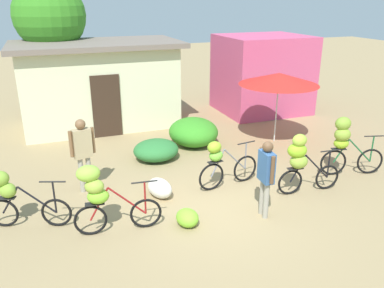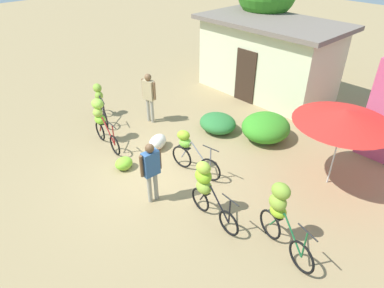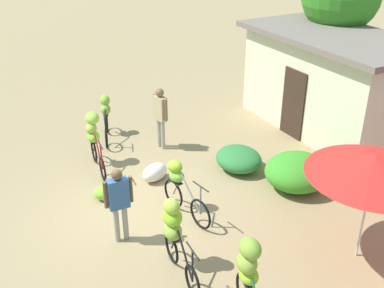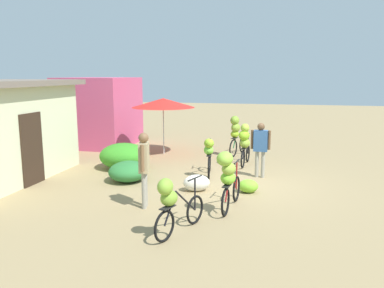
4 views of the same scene
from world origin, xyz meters
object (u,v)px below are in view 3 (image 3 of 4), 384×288
at_px(bicycle_near_pile, 94,136).
at_px(person_vendor, 119,198).
at_px(bicycle_rightmost, 250,277).
at_px(produce_sack, 155,172).
at_px(bicycle_leftmost, 106,115).
at_px(bicycle_by_shop, 175,231).
at_px(banana_pile_on_ground, 105,193).
at_px(person_bystander, 160,112).
at_px(market_umbrella, 374,167).
at_px(bicycle_center_loaded, 181,186).
at_px(building_low, 330,81).

relative_size(bicycle_near_pile, person_vendor, 1.02).
relative_size(bicycle_rightmost, person_vendor, 0.97).
bearing_deg(bicycle_near_pile, produce_sack, 35.88).
xyz_separation_m(bicycle_leftmost, bicycle_by_shop, (5.99, -0.76, 0.18)).
relative_size(bicycle_leftmost, banana_pile_on_ground, 2.80).
bearing_deg(bicycle_by_shop, person_bystander, 157.95).
bearing_deg(market_umbrella, bicycle_rightmost, -84.25).
relative_size(banana_pile_on_ground, person_bystander, 0.32).
bearing_deg(bicycle_rightmost, market_umbrella, 95.75).
xyz_separation_m(bicycle_rightmost, person_vendor, (-2.89, -1.06, 0.10)).
bearing_deg(bicycle_near_pile, bicycle_rightmost, 5.19).
relative_size(market_umbrella, bicycle_rightmost, 1.50).
bearing_deg(banana_pile_on_ground, bicycle_center_loaded, 44.83).
relative_size(bicycle_near_pile, bicycle_by_shop, 1.06).
bearing_deg(produce_sack, market_umbrella, 27.35).
xyz_separation_m(bicycle_center_loaded, bicycle_rightmost, (3.17, -0.42, 0.23)).
height_order(banana_pile_on_ground, person_vendor, person_vendor).
relative_size(market_umbrella, banana_pile_on_ground, 4.28).
height_order(building_low, banana_pile_on_ground, building_low).
xyz_separation_m(market_umbrella, bicycle_leftmost, (-7.35, -2.47, -1.29)).
relative_size(building_low, bicycle_leftmost, 3.54).
bearing_deg(produce_sack, bicycle_leftmost, -176.15).
bearing_deg(bicycle_center_loaded, bicycle_near_pile, -161.49).
distance_m(building_low, bicycle_rightmost, 8.17).
bearing_deg(bicycle_rightmost, bicycle_center_loaded, 172.36).
bearing_deg(bicycle_by_shop, banana_pile_on_ground, -172.14).
relative_size(bicycle_by_shop, person_bystander, 0.90).
bearing_deg(person_bystander, building_low, 77.51).
xyz_separation_m(bicycle_near_pile, person_bystander, (-0.10, 1.91, 0.22)).
bearing_deg(banana_pile_on_ground, produce_sack, 98.18).
distance_m(bicycle_near_pile, person_bystander, 1.93).
bearing_deg(bicycle_leftmost, produce_sack, 3.85).
relative_size(bicycle_leftmost, bicycle_near_pile, 0.94).
distance_m(bicycle_rightmost, person_bystander, 6.34).
distance_m(building_low, banana_pile_on_ground, 7.39).
xyz_separation_m(bicycle_leftmost, person_bystander, (1.43, 1.09, 0.39)).
bearing_deg(produce_sack, bicycle_center_loaded, -1.79).
distance_m(bicycle_by_shop, bicycle_rightmost, 1.71).
height_order(bicycle_by_shop, person_vendor, person_vendor).
xyz_separation_m(market_umbrella, produce_sack, (-4.39, -2.27, -1.76)).
height_order(building_low, bicycle_rightmost, building_low).
xyz_separation_m(bicycle_by_shop, produce_sack, (-3.04, 0.96, -0.64)).
bearing_deg(banana_pile_on_ground, bicycle_near_pile, 168.62).
height_order(produce_sack, person_vendor, person_vendor).
distance_m(building_low, person_bystander, 5.15).
distance_m(person_vendor, person_bystander, 4.10).
xyz_separation_m(bicycle_near_pile, produce_sack, (1.42, 1.03, -0.63)).
bearing_deg(bicycle_center_loaded, bicycle_rightmost, -7.64).
xyz_separation_m(person_vendor, person_bystander, (-3.30, 2.42, 0.08)).
bearing_deg(bicycle_leftmost, bicycle_rightmost, -2.05).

